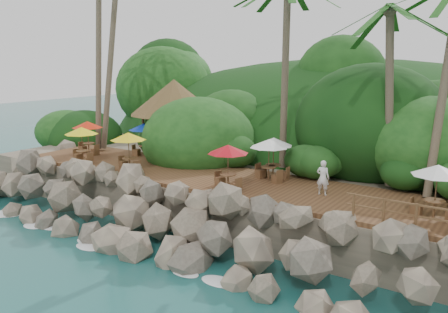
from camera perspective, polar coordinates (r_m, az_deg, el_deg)
The scene contains 11 objects.
ground at distance 19.80m, azimuth -10.07°, elevation -12.68°, with size 140.00×140.00×0.00m, color #19514F.
land_base at distance 32.25m, azimuth 10.06°, elevation -1.06°, with size 32.00×25.20×2.10m, color gray.
jungle_hill at distance 39.28m, azimuth 14.53°, elevation -0.51°, with size 44.80×28.00×15.40m, color #143811.
seawall at distance 20.73m, azimuth -6.30°, elevation -7.99°, with size 29.00×4.00×2.30m, color gray, non-canonical shape.
terrace at distance 23.45m, azimuth 0.00°, elevation -2.87°, with size 26.00×5.00×0.20m, color brown.
jungle_foliage at distance 31.61m, azimuth 9.24°, elevation -3.26°, with size 44.00×16.00×12.00m, color #143811, non-canonical shape.
foam_line at distance 19.99m, azimuth -9.46°, elevation -12.33°, with size 25.20×0.80×0.06m.
palapa at distance 29.72m, azimuth -6.10°, elevation 7.22°, with size 5.60×5.60×4.60m.
dining_clusters at distance 22.53m, azimuth 1.21°, elevation 1.22°, with size 24.13×5.09×2.05m.
railing at distance 17.41m, azimuth 24.17°, elevation -6.80°, with size 6.10×0.10×1.00m.
waiter at distance 20.83m, azimuth 11.96°, elevation -2.54°, with size 0.57×0.37×1.55m, color white.
Camera 1 is at (12.77, -12.74, 8.17)m, focal length 37.49 mm.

